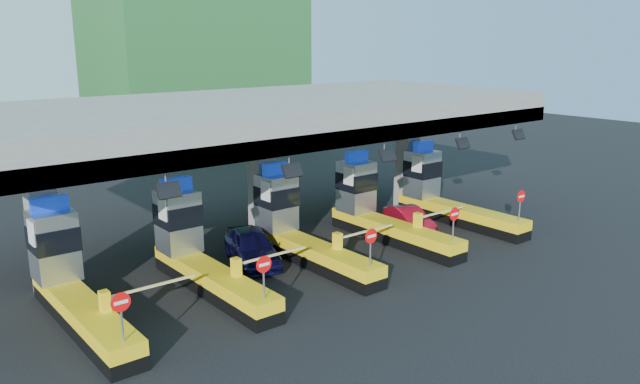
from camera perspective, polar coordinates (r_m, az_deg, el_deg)
ground at (r=28.43m, az=-1.84°, el=-6.12°), size 120.00×120.00×0.00m
toll_canopy at (r=29.29m, az=-5.33°, el=6.78°), size 28.00×12.09×7.00m
toll_lane_far_left at (r=23.98m, az=-21.93°, el=-7.48°), size 4.43×8.00×4.16m
toll_lane_left at (r=25.70m, az=-11.22°, el=-5.30°), size 4.43×8.00×4.16m
toll_lane_center at (r=28.20m, az=-2.20°, el=-3.30°), size 4.43×8.00×4.16m
toll_lane_right at (r=31.31m, az=5.17°, el=-1.60°), size 4.43×8.00×4.16m
toll_lane_far_right at (r=34.86m, az=11.11°, el=-0.20°), size 4.43×8.00×4.16m
van at (r=27.84m, az=-6.24°, el=-4.96°), size 3.14×4.86×1.54m
red_car at (r=32.71m, az=8.16°, el=-2.46°), size 2.29×3.86×1.20m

